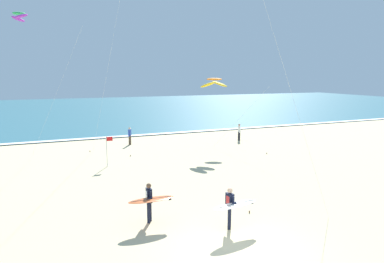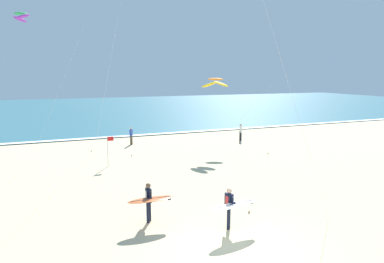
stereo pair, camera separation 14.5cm
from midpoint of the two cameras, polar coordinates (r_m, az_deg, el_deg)
ground_plane at (r=12.67m, az=7.63°, el=-19.45°), size 160.00×160.00×0.00m
ocean_water at (r=63.35m, az=-16.73°, el=3.72°), size 160.00×60.00×0.08m
shoreline_foam at (r=34.11m, az=-12.11°, el=-0.79°), size 160.00×0.82×0.01m
surfer_lead at (r=14.16m, az=-7.50°, el=-11.53°), size 1.91×0.93×1.71m
surfer_trailing at (r=13.61m, az=6.62°, el=-12.41°), size 2.13×1.06×1.71m
kite_arc_emerald_near at (r=26.91m, az=-27.58°, el=17.06°), size 4.92×2.19×10.40m
kite_arc_amber_far at (r=27.90m, az=3.68°, el=8.36°), size 4.53×5.13×5.91m
bystander_white_top at (r=31.76m, az=7.96°, el=-0.09°), size 0.26×0.48×1.59m
bystander_blue_top at (r=30.10m, az=-10.76°, el=-0.71°), size 0.32×0.43×1.59m
lifeguard_flag at (r=23.18m, az=-14.48°, el=-2.80°), size 0.45×0.05×2.10m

